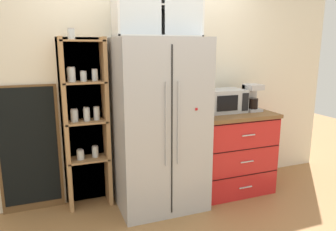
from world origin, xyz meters
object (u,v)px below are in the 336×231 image
(refrigerator, at_px, (159,125))
(chalkboard_menu, at_px, (29,149))
(coffee_maker, at_px, (251,97))
(mug_sage, at_px, (230,107))
(bottle_cobalt, at_px, (206,104))
(mug_red, at_px, (233,108))
(microwave, at_px, (225,101))

(refrigerator, height_order, chalkboard_menu, refrigerator)
(refrigerator, xyz_separation_m, coffee_maker, (1.16, 0.05, 0.21))
(mug_sage, height_order, chalkboard_menu, chalkboard_menu)
(refrigerator, distance_m, chalkboard_menu, 1.33)
(bottle_cobalt, bearing_deg, chalkboard_menu, 170.02)
(coffee_maker, xyz_separation_m, bottle_cobalt, (-0.61, -0.03, -0.03))
(coffee_maker, relative_size, mug_red, 2.60)
(coffee_maker, bearing_deg, refrigerator, -177.56)
(coffee_maker, xyz_separation_m, mug_sage, (-0.25, 0.06, -0.11))
(refrigerator, bearing_deg, chalkboard_menu, 165.19)
(microwave, distance_m, chalkboard_menu, 2.15)
(refrigerator, bearing_deg, mug_red, 3.33)
(coffee_maker, distance_m, chalkboard_menu, 2.49)
(bottle_cobalt, bearing_deg, mug_sage, 14.28)
(microwave, relative_size, mug_sage, 3.90)
(refrigerator, bearing_deg, mug_sage, 6.84)
(microwave, distance_m, mug_red, 0.13)
(mug_sage, bearing_deg, refrigerator, -173.16)
(refrigerator, height_order, microwave, refrigerator)
(bottle_cobalt, relative_size, chalkboard_menu, 0.22)
(mug_red, distance_m, bottle_cobalt, 0.38)
(coffee_maker, xyz_separation_m, mug_red, (-0.25, 0.00, -0.11))
(coffee_maker, bearing_deg, mug_sage, 166.26)
(mug_sage, relative_size, bottle_cobalt, 0.40)
(mug_sage, bearing_deg, chalkboard_menu, 174.09)
(microwave, bearing_deg, coffee_maker, -7.21)
(refrigerator, bearing_deg, bottle_cobalt, 1.68)
(refrigerator, relative_size, coffee_maker, 5.68)
(refrigerator, distance_m, mug_sage, 0.93)
(refrigerator, relative_size, microwave, 4.00)
(mug_red, bearing_deg, mug_sage, 89.98)
(microwave, bearing_deg, mug_sage, 12.05)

